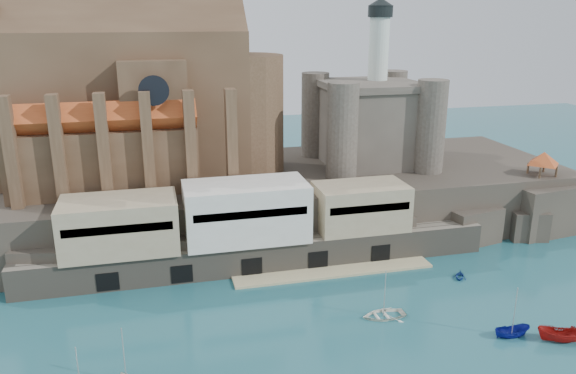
% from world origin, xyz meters
% --- Properties ---
extents(ground, '(300.00, 300.00, 0.00)m').
position_xyz_m(ground, '(0.00, 0.00, 0.00)').
color(ground, '#1B5059').
rests_on(ground, ground).
extents(promontory, '(100.00, 36.00, 10.00)m').
position_xyz_m(promontory, '(-0.19, 39.37, 4.92)').
color(promontory, '#2C2621').
rests_on(promontory, ground).
extents(quay, '(70.00, 12.00, 13.05)m').
position_xyz_m(quay, '(-10.19, 23.07, 6.07)').
color(quay, '#6C6557').
rests_on(quay, ground).
extents(church, '(47.00, 25.93, 30.51)m').
position_xyz_m(church, '(-24.13, 41.85, 22.13)').
color(church, '#4B3523').
rests_on(church, promontory).
extents(castle_keep, '(21.20, 21.20, 29.30)m').
position_xyz_m(castle_keep, '(16.08, 41.08, 18.31)').
color(castle_keep, '#49433A').
rests_on(castle_keep, promontory).
extents(rock_outcrop, '(14.50, 10.50, 8.70)m').
position_xyz_m(rock_outcrop, '(42.00, 25.84, 4.02)').
color(rock_outcrop, '#2C2621').
rests_on(rock_outcrop, ground).
extents(pavilion, '(6.40, 6.40, 5.40)m').
position_xyz_m(pavilion, '(42.00, 26.00, 12.73)').
color(pavilion, '#4B3523').
rests_on(pavilion, rock_outcrop).
extents(boat_2, '(1.80, 1.76, 4.42)m').
position_xyz_m(boat_2, '(17.06, -3.45, 0.00)').
color(boat_2, navy).
rests_on(boat_2, ground).
extents(boat_5, '(2.61, 2.58, 5.36)m').
position_xyz_m(boat_5, '(21.92, -5.69, 0.00)').
color(boat_5, maroon).
rests_on(boat_5, ground).
extents(boat_6, '(1.19, 4.01, 5.61)m').
position_xyz_m(boat_6, '(4.11, 4.42, 0.00)').
color(boat_6, white).
rests_on(boat_6, ground).
extents(boat_7, '(2.84, 2.61, 2.81)m').
position_xyz_m(boat_7, '(19.14, 11.88, 0.00)').
color(boat_7, navy).
rests_on(boat_7, ground).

